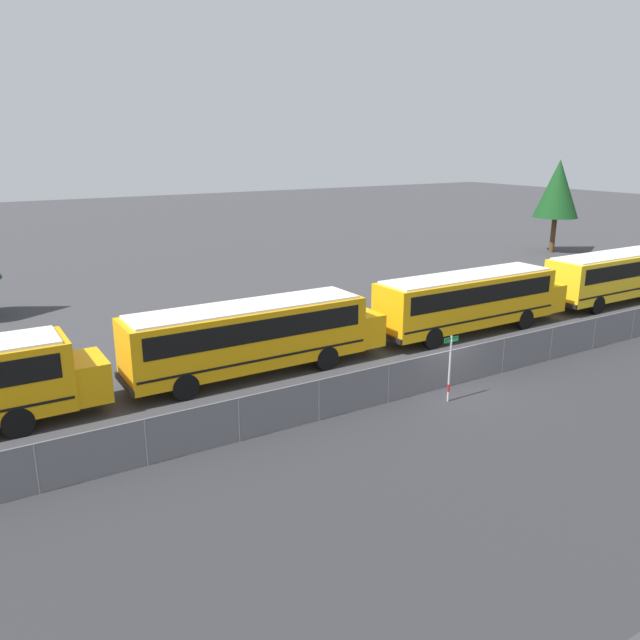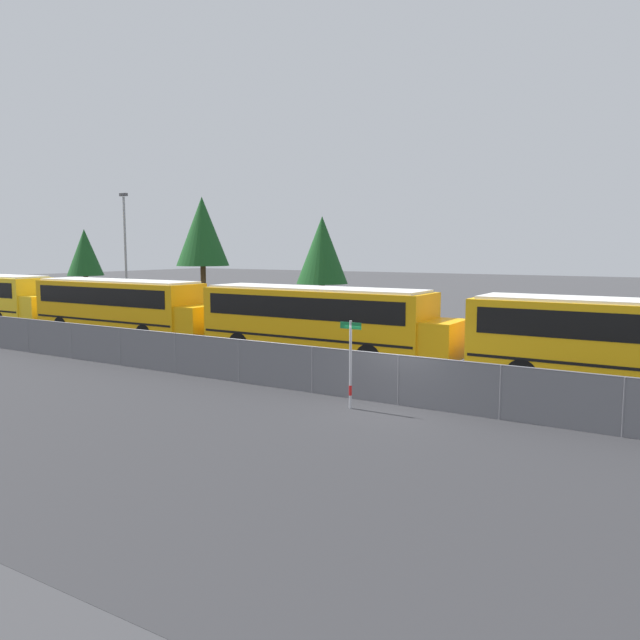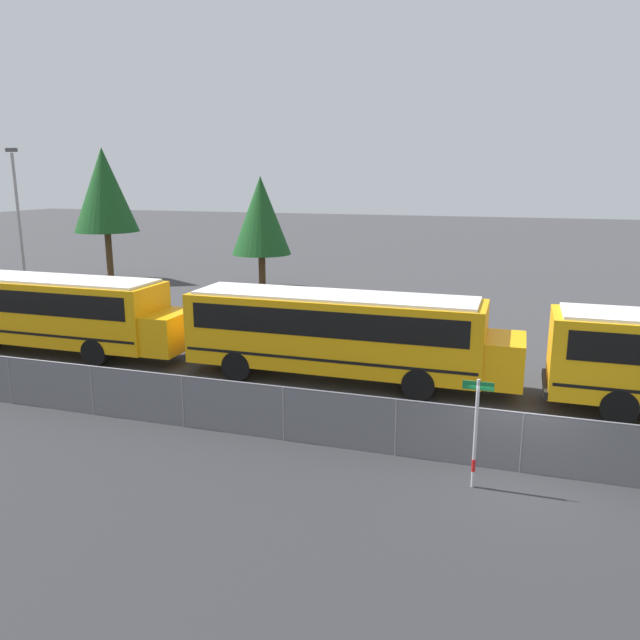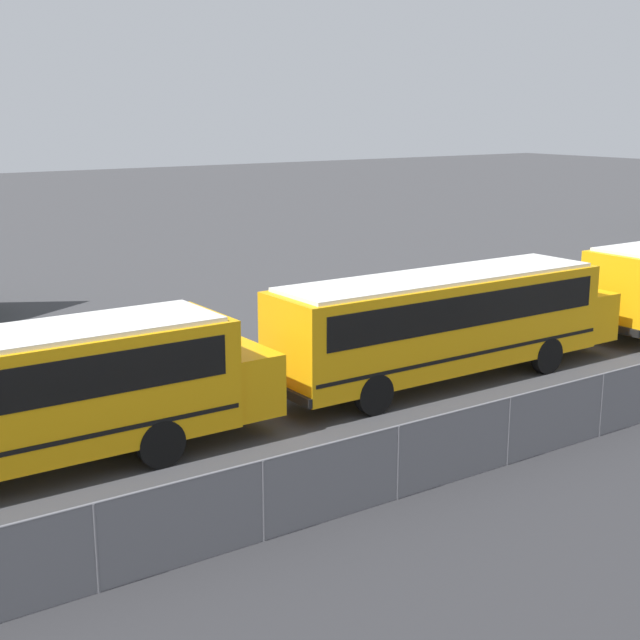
{
  "view_description": "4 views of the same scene",
  "coord_description": "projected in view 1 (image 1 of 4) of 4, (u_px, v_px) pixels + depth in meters",
  "views": [
    {
      "loc": [
        -16.86,
        -17.54,
        9.62
      ],
      "look_at": [
        -2.78,
        5.51,
        1.9
      ],
      "focal_mm": 35.0,
      "sensor_mm": 36.0,
      "label": 1
    },
    {
      "loc": [
        7.74,
        -17.06,
        4.74
      ],
      "look_at": [
        -6.65,
        6.22,
        1.61
      ],
      "focal_mm": 35.0,
      "sensor_mm": 36.0,
      "label": 2
    },
    {
      "loc": [
        -0.37,
        -14.9,
        7.11
      ],
      "look_at": [
        -6.87,
        5.31,
        2.18
      ],
      "focal_mm": 35.0,
      "sensor_mm": 36.0,
      "label": 3
    },
    {
      "loc": [
        -22.99,
        -12.65,
        7.56
      ],
      "look_at": [
        -9.95,
        6.23,
        2.13
      ],
      "focal_mm": 50.0,
      "sensor_mm": 36.0,
      "label": 4
    }
  ],
  "objects": [
    {
      "name": "road_strip",
      "position": [
        573.0,
        445.0,
        20.56
      ],
      "size": [
        120.69,
        12.0,
        0.01
      ],
      "color": "#2B2B2D",
      "rests_on": "ground_plane"
    },
    {
      "name": "school_bus_2",
      "position": [
        253.0,
        333.0,
        26.32
      ],
      "size": [
        11.73,
        2.54,
        3.12
      ],
      "color": "orange",
      "rests_on": "ground_plane"
    },
    {
      "name": "ground_plane",
      "position": [
        448.0,
        387.0,
        25.48
      ],
      "size": [
        200.0,
        200.0,
        0.0
      ],
      "primitive_type": "plane",
      "color": "#38383A"
    },
    {
      "name": "school_bus_4",
      "position": [
        619.0,
        273.0,
        38.43
      ],
      "size": [
        11.73,
        2.54,
        3.12
      ],
      "color": "yellow",
      "rests_on": "ground_plane"
    },
    {
      "name": "fence",
      "position": [
        449.0,
        368.0,
        25.26
      ],
      "size": [
        86.76,
        0.07,
        1.57
      ],
      "color": "#9EA0A5",
      "rests_on": "ground_plane"
    },
    {
      "name": "street_sign",
      "position": [
        450.0,
        367.0,
        23.65
      ],
      "size": [
        0.7,
        0.09,
        2.64
      ],
      "color": "#B7B7BC",
      "rests_on": "ground_plane"
    },
    {
      "name": "tree_0",
      "position": [
        558.0,
        189.0,
        55.07
      ],
      "size": [
        3.88,
        3.88,
        8.2
      ],
      "color": "#51381E",
      "rests_on": "ground_plane"
    },
    {
      "name": "school_bus_3",
      "position": [
        470.0,
        297.0,
        32.3
      ],
      "size": [
        11.73,
        2.54,
        3.12
      ],
      "color": "#EDA80F",
      "rests_on": "ground_plane"
    }
  ]
}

